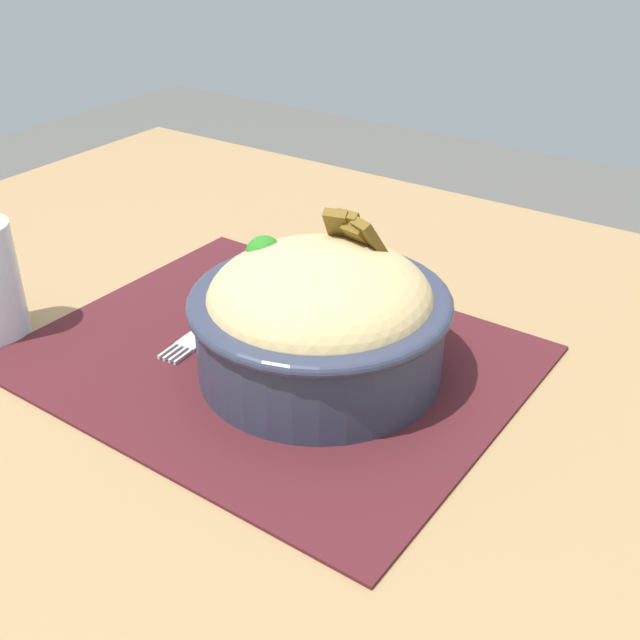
# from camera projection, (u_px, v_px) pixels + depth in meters

# --- Properties ---
(table) EXTENTS (1.11, 0.88, 0.77)m
(table) POSITION_uv_depth(u_px,v_px,m) (260.00, 403.00, 0.76)
(table) COLOR #99754C
(table) RESTS_ON ground_plane
(placemat) EXTENTS (0.42, 0.34, 0.00)m
(placemat) POSITION_uv_depth(u_px,v_px,m) (273.00, 357.00, 0.69)
(placemat) COLOR #47191E
(placemat) RESTS_ON table
(bowl) EXTENTS (0.22, 0.22, 0.13)m
(bowl) POSITION_uv_depth(u_px,v_px,m) (320.00, 315.00, 0.65)
(bowl) COLOR #2D3347
(bowl) RESTS_ON placemat
(fork) EXTENTS (0.02, 0.13, 0.00)m
(fork) POSITION_uv_depth(u_px,v_px,m) (206.00, 332.00, 0.73)
(fork) COLOR beige
(fork) RESTS_ON placemat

